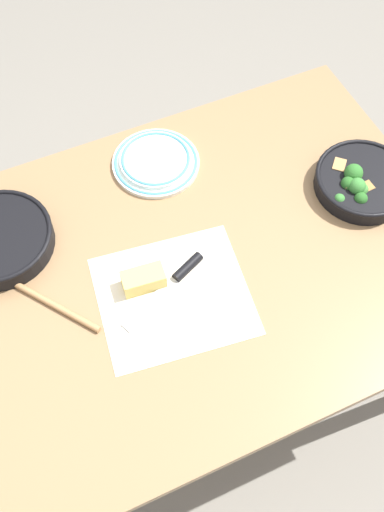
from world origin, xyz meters
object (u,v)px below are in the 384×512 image
object	(u,v)px
dinner_plate_stack	(156,161)
wooden_spoon	(22,288)
cheese_block	(144,280)
skillet_broccoli	(363,181)
grater_knife	(175,280)

from	to	relation	value
dinner_plate_stack	wooden_spoon	bearing A→B (deg)	27.28
cheese_block	wooden_spoon	bearing A→B (deg)	-21.65
skillet_broccoli	cheese_block	distance (m)	0.62
wooden_spoon	cheese_block	xyz separation A→B (m)	(-0.26, 0.10, 0.02)
wooden_spoon	dinner_plate_stack	xyz separation A→B (m)	(-0.43, -0.22, 0.00)
grater_knife	dinner_plate_stack	distance (m)	0.36
wooden_spoon	cheese_block	world-z (taller)	cheese_block
skillet_broccoli	wooden_spoon	world-z (taller)	skillet_broccoli
dinner_plate_stack	grater_knife	bearing A→B (deg)	74.75
skillet_broccoli	dinner_plate_stack	bearing A→B (deg)	158.92
grater_knife	dinner_plate_stack	bearing A→B (deg)	-128.91
skillet_broccoli	dinner_plate_stack	distance (m)	0.54
wooden_spoon	grater_knife	size ratio (longest dim) A/B	1.23
skillet_broccoli	wooden_spoon	xyz separation A→B (m)	(0.88, -0.07, -0.02)
skillet_broccoli	cheese_block	size ratio (longest dim) A/B	3.51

